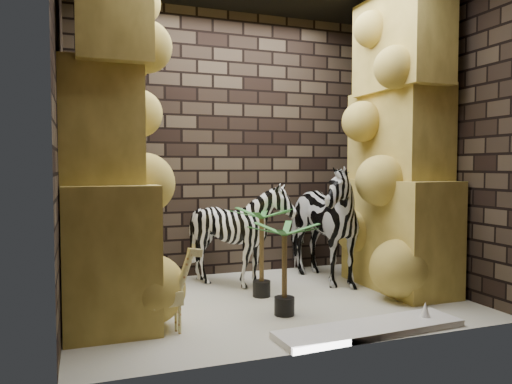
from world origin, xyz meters
name	(u,v)px	position (x,y,z in m)	size (l,w,h in m)	color
floor	(268,301)	(0.00, 0.00, 0.00)	(3.50, 3.50, 0.00)	beige
wall_back	(228,144)	(0.00, 1.25, 1.50)	(3.50, 3.50, 0.00)	black
wall_front	(337,127)	(0.00, -1.25, 1.50)	(3.50, 3.50, 0.00)	black
wall_left	(60,133)	(-1.75, 0.00, 1.50)	(3.00, 3.00, 0.00)	black
wall_right	(426,141)	(1.75, 0.00, 1.50)	(3.00, 3.00, 0.00)	black
rock_pillar_left	(107,134)	(-1.40, 0.00, 1.50)	(0.68, 1.30, 3.00)	#DBBE56
rock_pillar_right	(400,140)	(1.42, 0.00, 1.50)	(0.58, 1.25, 3.00)	#DBBE56
zebra_right	(316,213)	(0.76, 0.54, 0.73)	(0.67, 1.24, 1.47)	white
zebra_left	(240,239)	(-0.08, 0.60, 0.49)	(0.87, 1.08, 0.98)	white
giraffe_toy	(167,289)	(-1.03, -0.58, 0.34)	(0.35, 0.12, 0.67)	#DFD485
palm_front	(262,252)	(0.00, 0.16, 0.43)	(0.36, 0.36, 0.86)	#23692E
palm_back	(284,269)	(-0.03, -0.44, 0.39)	(0.36, 0.36, 0.78)	#23692E
surfboard	(370,329)	(0.41, -1.05, 0.03)	(1.50, 0.37, 0.05)	white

